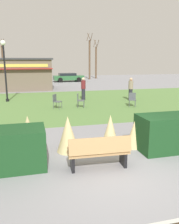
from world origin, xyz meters
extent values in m
plane|color=gray|center=(0.00, 0.00, 0.00)|extent=(80.00, 80.00, 0.00)
cube|color=#5B8442|center=(0.00, 10.66, 0.00)|extent=(36.00, 12.00, 0.01)
cube|color=tan|center=(-0.45, 0.41, 0.45)|extent=(1.72, 0.56, 0.06)
cube|color=tan|center=(-0.46, 0.19, 0.73)|extent=(1.70, 0.20, 0.44)
cube|color=black|center=(-1.17, 0.45, 0.23)|extent=(0.10, 0.44, 0.45)
cube|color=black|center=(0.28, 0.38, 0.23)|extent=(0.10, 0.44, 0.45)
cube|color=tan|center=(-1.25, 0.45, 0.57)|extent=(0.08, 0.44, 0.06)
cube|color=tan|center=(0.36, 0.37, 0.57)|extent=(0.08, 0.44, 0.06)
cube|color=#19421E|center=(-2.94, 0.98, 0.56)|extent=(2.19, 1.10, 1.13)
cube|color=#19421E|center=(2.37, 1.12, 0.59)|extent=(2.39, 1.10, 1.19)
cone|color=#D1BC7F|center=(1.17, 1.58, 0.47)|extent=(0.54, 0.54, 0.94)
cone|color=#D1BC7F|center=(-2.32, 2.35, 0.58)|extent=(0.71, 0.71, 1.15)
cone|color=#D1BC7F|center=(-1.07, 1.79, 0.59)|extent=(0.73, 0.73, 1.18)
cone|color=#D1BC7F|center=(0.29, 1.52, 0.61)|extent=(0.67, 0.67, 1.21)
cylinder|color=black|center=(-3.84, 12.28, 0.10)|extent=(0.22, 0.22, 0.20)
cylinder|color=black|center=(-3.84, 12.28, 1.98)|extent=(0.12, 0.12, 3.97)
sphere|color=white|center=(-3.84, 12.28, 4.13)|extent=(0.36, 0.36, 0.36)
cube|color=#6B5B4C|center=(-3.78, 19.56, 1.50)|extent=(7.45, 4.07, 3.00)
cube|color=#333338|center=(-3.78, 19.56, 3.08)|extent=(7.75, 4.37, 0.16)
cube|color=maroon|center=(-3.78, 17.35, 2.16)|extent=(7.55, 0.36, 0.08)
cube|color=#D8CC4C|center=(-3.78, 17.51, 2.46)|extent=(6.70, 0.04, 0.28)
cube|color=#4C5156|center=(-0.59, 8.77, 0.45)|extent=(0.61, 0.61, 0.04)
cube|color=#4C5156|center=(-0.76, 8.88, 0.67)|extent=(0.27, 0.39, 0.44)
cylinder|color=#4C5156|center=(-0.53, 8.51, 0.23)|extent=(0.03, 0.03, 0.45)
cylinder|color=#4C5156|center=(-0.33, 8.83, 0.23)|extent=(0.03, 0.03, 0.45)
cylinder|color=#4C5156|center=(-0.85, 8.72, 0.23)|extent=(0.03, 0.03, 0.45)
cylinder|color=#4C5156|center=(-0.65, 9.04, 0.23)|extent=(0.03, 0.03, 0.45)
cube|color=#4C5156|center=(0.89, 8.78, 0.45)|extent=(0.55, 0.55, 0.04)
cube|color=#4C5156|center=(0.70, 8.84, 0.67)|extent=(0.17, 0.43, 0.44)
cylinder|color=#4C5156|center=(1.01, 8.54, 0.23)|extent=(0.03, 0.03, 0.45)
cylinder|color=#4C5156|center=(1.13, 8.91, 0.23)|extent=(0.03, 0.03, 0.45)
cylinder|color=#4C5156|center=(0.65, 8.66, 0.23)|extent=(0.03, 0.03, 0.45)
cylinder|color=#4C5156|center=(0.77, 9.02, 0.23)|extent=(0.03, 0.03, 0.45)
cube|color=#4C5156|center=(4.15, 8.20, 0.45)|extent=(0.57, 0.57, 0.04)
cube|color=#4C5156|center=(4.23, 8.38, 0.67)|extent=(0.42, 0.20, 0.44)
cylinder|color=#4C5156|center=(3.91, 8.09, 0.23)|extent=(0.03, 0.03, 0.45)
cylinder|color=#4C5156|center=(4.26, 7.95, 0.23)|extent=(0.03, 0.03, 0.45)
cylinder|color=#4C5156|center=(4.05, 8.44, 0.23)|extent=(0.03, 0.03, 0.45)
cylinder|color=#4C5156|center=(4.40, 8.30, 0.23)|extent=(0.03, 0.03, 0.45)
cylinder|color=#23232D|center=(1.70, 11.60, 0.42)|extent=(0.28, 0.28, 0.85)
cylinder|color=maroon|center=(1.70, 11.60, 1.16)|extent=(0.34, 0.34, 0.62)
sphere|color=beige|center=(1.70, 11.60, 1.58)|extent=(0.22, 0.22, 0.22)
cylinder|color=#23232D|center=(5.06, 10.49, 0.42)|extent=(0.28, 0.28, 0.85)
cylinder|color=gray|center=(5.06, 10.49, 1.16)|extent=(0.34, 0.34, 0.62)
sphere|color=tan|center=(5.06, 10.49, 1.58)|extent=(0.22, 0.22, 0.22)
cube|color=black|center=(-2.27, 27.29, 0.55)|extent=(4.21, 1.81, 0.60)
cube|color=black|center=(-2.42, 27.29, 0.98)|extent=(2.31, 1.59, 0.44)
cylinder|color=black|center=(-0.97, 28.22, 0.32)|extent=(0.64, 0.22, 0.64)
cylinder|color=black|center=(-0.96, 26.38, 0.32)|extent=(0.64, 0.22, 0.64)
cylinder|color=black|center=(-3.57, 28.21, 0.32)|extent=(0.64, 0.22, 0.64)
cylinder|color=black|center=(-3.56, 26.37, 0.32)|extent=(0.64, 0.22, 0.64)
cube|color=#2D6638|center=(3.13, 27.29, 0.55)|extent=(4.25, 1.92, 0.60)
cube|color=black|center=(2.98, 27.29, 0.98)|extent=(2.35, 1.65, 0.44)
cylinder|color=black|center=(4.41, 28.25, 0.32)|extent=(0.65, 0.24, 0.64)
cylinder|color=black|center=(4.46, 26.41, 0.32)|extent=(0.65, 0.24, 0.64)
cylinder|color=black|center=(1.80, 28.17, 0.32)|extent=(0.65, 0.24, 0.64)
cylinder|color=black|center=(1.86, 26.33, 0.32)|extent=(0.65, 0.24, 0.64)
cylinder|color=brown|center=(8.49, 31.90, 2.55)|extent=(0.28, 0.28, 5.11)
cylinder|color=brown|center=(8.83, 32.00, 5.61)|extent=(0.25, 0.58, 1.12)
cylinder|color=brown|center=(8.32, 32.20, 5.61)|extent=(0.54, 0.36, 1.12)
cylinder|color=brown|center=(8.32, 31.59, 5.61)|extent=(0.54, 0.35, 1.12)
cylinder|color=brown|center=(-6.19, 34.43, 2.59)|extent=(0.28, 0.28, 5.19)
cylinder|color=brown|center=(-5.86, 34.53, 5.69)|extent=(0.25, 0.58, 1.12)
cylinder|color=brown|center=(-6.37, 34.73, 5.69)|extent=(0.54, 0.36, 1.12)
cylinder|color=brown|center=(-6.37, 34.12, 5.69)|extent=(0.54, 0.35, 1.12)
cylinder|color=brown|center=(7.05, 30.51, 2.98)|extent=(0.28, 0.28, 5.97)
cylinder|color=brown|center=(7.38, 30.61, 6.47)|extent=(0.25, 0.58, 1.12)
cylinder|color=brown|center=(6.87, 30.81, 6.47)|extent=(0.54, 0.36, 1.12)
cylinder|color=brown|center=(6.88, 30.20, 6.47)|extent=(0.54, 0.35, 1.12)
camera|label=1|loc=(-2.17, -5.31, 2.93)|focal=36.99mm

